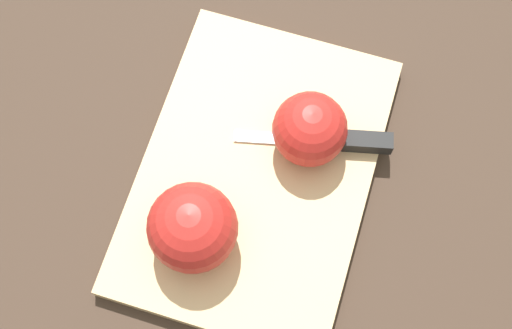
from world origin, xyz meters
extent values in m
plane|color=#38281E|center=(0.00, 0.00, 0.00)|extent=(4.00, 4.00, 0.00)
cube|color=tan|center=(0.00, 0.00, 0.01)|extent=(0.36, 0.27, 0.02)
sphere|color=red|center=(-0.08, 0.05, 0.06)|extent=(0.08, 0.08, 0.08)
cylinder|color=beige|center=(-0.09, 0.05, 0.06)|extent=(0.01, 0.08, 0.08)
sphere|color=red|center=(0.04, -0.05, 0.06)|extent=(0.07, 0.07, 0.07)
cylinder|color=beige|center=(0.04, -0.05, 0.06)|extent=(0.01, 0.07, 0.07)
cube|color=silver|center=(0.04, -0.02, 0.02)|extent=(0.02, 0.10, 0.00)
cube|color=black|center=(0.04, -0.10, 0.03)|extent=(0.02, 0.07, 0.02)
camera|label=1|loc=(-0.24, -0.04, 0.70)|focal=50.00mm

